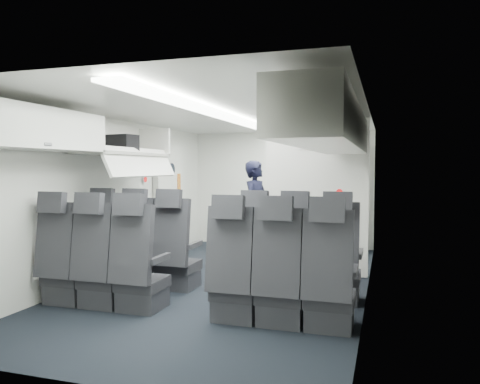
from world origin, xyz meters
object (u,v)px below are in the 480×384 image
Objects in this scene: boarding_door at (169,199)px; galley_unit at (330,198)px; carry_on_bag at (122,143)px; flight_attendant at (256,210)px; seat_row_front at (216,259)px; seat_row_mid at (185,276)px.

galley_unit is at bearing 24.28° from boarding_door.
galley_unit is 5.18× the size of carry_on_bag.
galley_unit reaches higher than flight_attendant.
seat_row_front is at bearing -164.00° from flight_attendant.
flight_attendant is (-1.05, -1.13, -0.15)m from galley_unit.
flight_attendant reaches higher than seat_row_front.
galley_unit is (0.95, 3.25, 0.55)m from seat_row_front.
seat_row_mid is 3.45m from boarding_door.
carry_on_bag reaches higher than flight_attendant.
galley_unit is 1.19× the size of flight_attendant.
boarding_door is 1.55m from flight_attendant.
seat_row_front is 1.99m from carry_on_bag.
carry_on_bag is at bearing -128.07° from galley_unit.
boarding_door is (-1.64, 2.09, 0.55)m from seat_row_front.
flight_attendant is at bearing 1.39° from boarding_door.
seat_row_mid is 1.75× the size of galley_unit.
boarding_door is at bearing -155.72° from galley_unit.
seat_row_front is 2.71m from boarding_door.
carry_on_bag is (-2.35, -3.00, 0.85)m from galley_unit.
galley_unit reaches higher than seat_row_front.
boarding_door is at bearing 104.82° from flight_attendant.
boarding_door is (-2.59, -1.17, 0.00)m from galley_unit.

